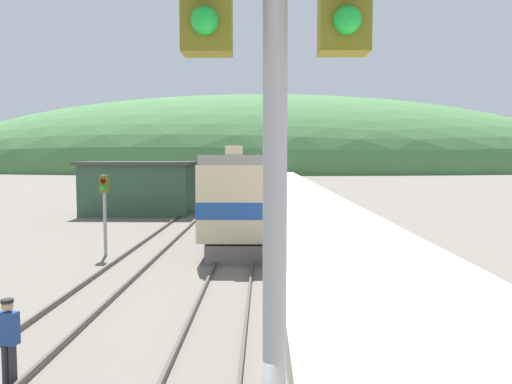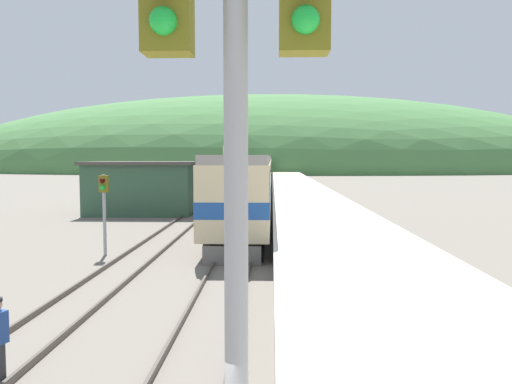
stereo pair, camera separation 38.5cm
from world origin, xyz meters
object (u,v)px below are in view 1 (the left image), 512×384
at_px(express_train_lead_car, 244,189).
at_px(signal_post_siding, 104,197).
at_px(carriage_fourth, 258,167).
at_px(track_worker, 8,337).
at_px(signal_mast_main, 275,107).
at_px(siding_train, 226,174).
at_px(carriage_second, 252,176).
at_px(carriage_fifth, 259,165).
at_px(carriage_third, 256,170).

bearing_deg(express_train_lead_car, signal_post_siding, -125.05).
relative_size(carriage_fourth, track_worker, 12.81).
bearing_deg(signal_mast_main, carriage_fourth, 90.80).
relative_size(siding_train, signal_mast_main, 6.35).
bearing_deg(carriage_fourth, express_train_lead_car, -90.00).
bearing_deg(carriage_fourth, siding_train, -98.69).
xyz_separation_m(carriage_second, carriage_fifth, (0.00, 64.91, 0.00)).
xyz_separation_m(carriage_third, siding_train, (-4.00, -4.54, -0.37)).
xyz_separation_m(carriage_third, carriage_fifth, (0.00, 43.27, 0.00)).
bearing_deg(carriage_fourth, carriage_second, -90.00).
height_order(carriage_fifth, siding_train, carriage_fifth).
height_order(express_train_lead_car, carriage_third, express_train_lead_car).
bearing_deg(express_train_lead_car, track_worker, -99.97).
xyz_separation_m(carriage_second, carriage_third, (0.00, 21.64, 0.00)).
xyz_separation_m(carriage_second, carriage_fourth, (0.00, 43.27, 0.00)).
relative_size(carriage_third, carriage_fifth, 1.00).
height_order(signal_mast_main, signal_post_siding, signal_mast_main).
relative_size(carriage_third, carriage_fourth, 1.00).
bearing_deg(express_train_lead_car, carriage_third, 90.00).
bearing_deg(express_train_lead_car, carriage_second, 90.00).
relative_size(express_train_lead_car, carriage_second, 0.97).
bearing_deg(track_worker, carriage_fifth, 88.11).
relative_size(siding_train, signal_post_siding, 12.86).
bearing_deg(signal_mast_main, express_train_lead_car, 92.90).
distance_m(carriage_fourth, signal_post_siding, 73.03).
distance_m(signal_mast_main, track_worker, 7.70).
bearing_deg(carriage_fifth, express_train_lead_car, -90.00).
bearing_deg(carriage_fourth, signal_mast_main, -89.20).
height_order(carriage_third, carriage_fourth, same).
bearing_deg(carriage_fifth, carriage_third, -90.00).
bearing_deg(siding_train, track_worker, -89.53).
relative_size(carriage_third, siding_train, 0.46).
xyz_separation_m(carriage_third, signal_post_siding, (-5.59, -51.18, 0.18)).
height_order(carriage_third, track_worker, carriage_third).
distance_m(carriage_fifth, signal_post_siding, 94.61).
height_order(siding_train, signal_post_siding, siding_train).
bearing_deg(signal_post_siding, carriage_third, 83.77).
distance_m(carriage_fourth, track_worker, 84.94).
bearing_deg(carriage_second, signal_post_siding, -100.72).
distance_m(carriage_second, track_worker, 41.76).
relative_size(carriage_third, track_worker, 12.81).
relative_size(express_train_lead_car, siding_train, 0.45).
bearing_deg(carriage_third, siding_train, -131.40).
distance_m(carriage_second, carriage_fourth, 43.27).
bearing_deg(track_worker, carriage_third, 86.81).
distance_m(express_train_lead_car, carriage_second, 21.57).
bearing_deg(carriage_third, track_worker, -93.19).
relative_size(carriage_second, carriage_fifth, 1.00).
relative_size(carriage_fifth, siding_train, 0.46).
bearing_deg(siding_train, carriage_second, -76.83).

